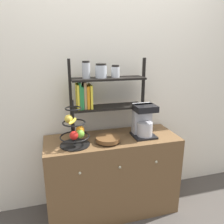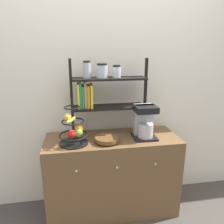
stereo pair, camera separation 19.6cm
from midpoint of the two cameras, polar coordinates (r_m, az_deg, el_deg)
The scene contains 6 objects.
wall_back at distance 2.17m, azimuth -4.53°, elevation 8.65°, with size 7.00×0.05×2.60m, color silver.
sideboard at distance 2.23m, azimuth -2.54°, elevation -16.12°, with size 1.24×0.48×0.78m.
coffee_maker at distance 2.05m, azimuth 5.53°, elevation -2.36°, with size 0.21×0.21×0.31m.
fruit_stand at distance 1.89m, azimuth -12.61°, elevation -4.95°, with size 0.25×0.25×0.40m.
wooden_bowl at distance 1.94m, azimuth -3.98°, elevation -7.19°, with size 0.21×0.21×0.05m.
shelf_hutch at distance 1.99m, azimuth -6.24°, elevation 5.84°, with size 0.71×0.20×0.72m.
Camera 1 is at (-0.51, -1.58, 1.59)m, focal length 35.00 mm.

